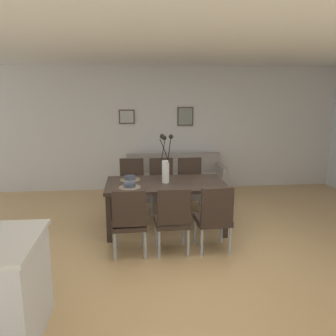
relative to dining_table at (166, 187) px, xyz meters
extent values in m
plane|color=tan|center=(0.27, -0.93, -0.66)|extent=(9.00, 9.00, 0.00)
cube|color=silver|center=(0.27, 2.32, 0.64)|extent=(9.00, 0.10, 2.60)
cube|color=white|center=(0.27, -0.53, 1.98)|extent=(9.00, 7.20, 0.08)
cube|color=#33261E|center=(0.00, 0.00, 0.05)|extent=(1.80, 0.96, 0.05)
cube|color=#33261E|center=(0.84, 0.42, -0.32)|extent=(0.07, 0.07, 0.69)
cube|color=#33261E|center=(-0.84, 0.42, -0.32)|extent=(0.07, 0.07, 0.69)
cube|color=#33261E|center=(0.84, -0.42, -0.32)|extent=(0.07, 0.07, 0.69)
cube|color=#33261E|center=(-0.84, -0.42, -0.32)|extent=(0.07, 0.07, 0.69)
cube|color=#33261E|center=(-0.54, -0.81, -0.24)|extent=(0.45, 0.45, 0.08)
cube|color=#33261E|center=(-0.54, -1.00, 0.02)|extent=(0.42, 0.07, 0.48)
cylinder|color=#9EA0A5|center=(-0.36, -0.62, -0.47)|extent=(0.04, 0.04, 0.38)
cylinder|color=#9EA0A5|center=(-0.74, -0.63, -0.47)|extent=(0.04, 0.04, 0.38)
cylinder|color=#9EA0A5|center=(-0.35, -1.00, -0.47)|extent=(0.04, 0.04, 0.38)
cylinder|color=#9EA0A5|center=(-0.73, -1.01, -0.47)|extent=(0.04, 0.04, 0.38)
cube|color=#33261E|center=(-0.53, 0.82, -0.24)|extent=(0.46, 0.46, 0.08)
cube|color=#33261E|center=(-0.52, 1.01, 0.02)|extent=(0.42, 0.08, 0.48)
cylinder|color=#9EA0A5|center=(-0.73, 0.64, -0.47)|extent=(0.04, 0.04, 0.38)
cylinder|color=#9EA0A5|center=(-0.35, 0.62, -0.47)|extent=(0.04, 0.04, 0.38)
cylinder|color=#9EA0A5|center=(-0.71, 1.02, -0.47)|extent=(0.04, 0.04, 0.38)
cylinder|color=#9EA0A5|center=(-0.33, 1.00, -0.47)|extent=(0.04, 0.04, 0.38)
cube|color=#33261E|center=(0.01, -0.80, -0.24)|extent=(0.46, 0.46, 0.08)
cube|color=#33261E|center=(0.02, -0.99, 0.02)|extent=(0.42, 0.08, 0.48)
cylinder|color=#9EA0A5|center=(0.20, -0.60, -0.47)|extent=(0.04, 0.04, 0.38)
cylinder|color=#9EA0A5|center=(-0.18, -0.61, -0.47)|extent=(0.04, 0.04, 0.38)
cylinder|color=#9EA0A5|center=(0.21, -0.98, -0.47)|extent=(0.04, 0.04, 0.38)
cylinder|color=#9EA0A5|center=(-0.17, -0.99, -0.47)|extent=(0.04, 0.04, 0.38)
cube|color=#33261E|center=(0.01, 0.82, -0.24)|extent=(0.44, 0.44, 0.08)
cube|color=#33261E|center=(0.01, 1.01, 0.02)|extent=(0.42, 0.06, 0.48)
cylinder|color=#9EA0A5|center=(-0.18, 0.62, -0.47)|extent=(0.04, 0.04, 0.38)
cylinder|color=#9EA0A5|center=(0.20, 0.63, -0.47)|extent=(0.04, 0.04, 0.38)
cylinder|color=#9EA0A5|center=(-0.18, 1.00, -0.47)|extent=(0.04, 0.04, 0.38)
cylinder|color=#9EA0A5|center=(0.20, 1.01, -0.47)|extent=(0.04, 0.04, 0.38)
cube|color=#33261E|center=(0.57, -0.78, -0.24)|extent=(0.47, 0.47, 0.08)
cube|color=#33261E|center=(0.58, -0.97, 0.02)|extent=(0.42, 0.09, 0.48)
cylinder|color=#9EA0A5|center=(0.74, -0.58, -0.47)|extent=(0.04, 0.04, 0.38)
cylinder|color=#9EA0A5|center=(0.36, -0.60, -0.47)|extent=(0.04, 0.04, 0.38)
cylinder|color=#9EA0A5|center=(0.77, -0.96, -0.47)|extent=(0.04, 0.04, 0.38)
cylinder|color=#9EA0A5|center=(0.39, -0.98, -0.47)|extent=(0.04, 0.04, 0.38)
cube|color=#33261E|center=(0.53, 0.79, -0.24)|extent=(0.45, 0.45, 0.08)
cube|color=#33261E|center=(0.52, 0.98, 0.02)|extent=(0.42, 0.07, 0.48)
cylinder|color=#9EA0A5|center=(0.34, 0.60, -0.47)|extent=(0.04, 0.04, 0.38)
cylinder|color=#9EA0A5|center=(0.72, 0.61, -0.47)|extent=(0.04, 0.04, 0.38)
cylinder|color=#9EA0A5|center=(0.33, 0.98, -0.47)|extent=(0.04, 0.04, 0.38)
cylinder|color=#9EA0A5|center=(0.71, 0.99, -0.47)|extent=(0.04, 0.04, 0.38)
cylinder|color=white|center=(0.00, 0.00, 0.25)|extent=(0.11, 0.11, 0.34)
cylinder|color=black|center=(0.06, 0.02, 0.58)|extent=(0.05, 0.12, 0.37)
sphere|color=black|center=(0.09, 0.03, 0.78)|extent=(0.07, 0.07, 0.07)
cylinder|color=black|center=(-0.03, 0.05, 0.58)|extent=(0.08, 0.05, 0.38)
sphere|color=black|center=(-0.05, 0.08, 0.78)|extent=(0.07, 0.07, 0.07)
cylinder|color=black|center=(-0.02, -0.06, 0.58)|extent=(0.15, 0.06, 0.36)
sphere|color=black|center=(-0.03, -0.09, 0.78)|extent=(0.07, 0.07, 0.07)
cylinder|color=#7F705B|center=(-0.54, -0.22, 0.08)|extent=(0.32, 0.32, 0.01)
cylinder|color=#475166|center=(-0.54, -0.22, 0.11)|extent=(0.17, 0.17, 0.06)
cylinder|color=#3C4556|center=(-0.54, -0.22, 0.13)|extent=(0.13, 0.13, 0.04)
cylinder|color=#7F705B|center=(-0.54, 0.22, 0.08)|extent=(0.32, 0.32, 0.01)
cylinder|color=#475166|center=(-0.54, 0.22, 0.11)|extent=(0.17, 0.17, 0.06)
cylinder|color=#3C4556|center=(-0.54, 0.22, 0.13)|extent=(0.13, 0.13, 0.04)
cube|color=gray|center=(0.34, 1.72, -0.45)|extent=(1.96, 0.84, 0.42)
cube|color=gray|center=(0.34, 2.06, -0.05)|extent=(1.96, 0.16, 0.38)
cube|color=gray|center=(1.27, 1.72, -0.14)|extent=(0.10, 0.84, 0.20)
cube|color=gray|center=(-0.59, 1.72, -0.14)|extent=(0.10, 0.84, 0.20)
cube|color=#473828|center=(-0.61, 2.26, 0.89)|extent=(0.32, 0.02, 0.29)
cube|color=#B2B2AD|center=(-0.61, 2.24, 0.89)|extent=(0.27, 0.01, 0.24)
cube|color=#473828|center=(0.61, 2.26, 0.89)|extent=(0.33, 0.02, 0.39)
cube|color=gray|center=(0.61, 2.24, 0.89)|extent=(0.28, 0.01, 0.34)
camera|label=1|loc=(-0.44, -5.19, 1.49)|focal=37.98mm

